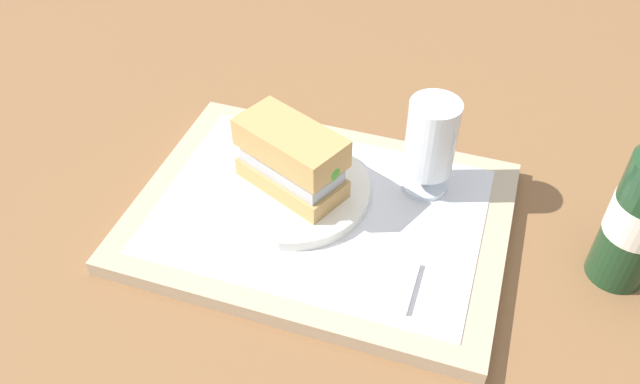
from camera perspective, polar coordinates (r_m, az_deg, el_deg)
The scene contains 7 objects.
ground_plane at distance 0.78m, azimuth 0.00°, elevation -2.65°, with size 3.00×3.00×0.00m, color brown.
tray at distance 0.78m, azimuth 0.00°, elevation -2.14°, with size 0.44×0.32×0.02m, color tan.
placemat at distance 0.77m, azimuth 0.00°, elevation -1.59°, with size 0.38×0.27×0.00m, color silver.
plate at distance 0.78m, azimuth -2.46°, elevation 0.25°, with size 0.19×0.19×0.01m, color silver.
sandwich at distance 0.75m, azimuth -2.39°, elevation 2.93°, with size 0.14×0.11×0.08m.
beer_glass at distance 0.76m, azimuth 9.76°, elevation 4.21°, with size 0.06×0.06×0.12m.
napkin_folded at distance 0.70m, azimuth 4.67°, elevation -7.62°, with size 0.09×0.07×0.01m, color white.
Camera 1 is at (0.17, -0.51, 0.57)m, focal length 36.07 mm.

